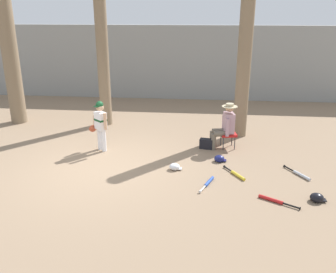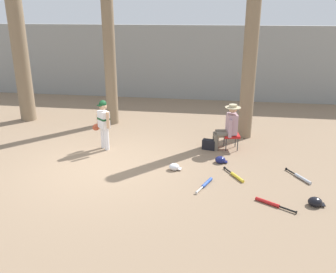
# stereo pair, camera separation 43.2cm
# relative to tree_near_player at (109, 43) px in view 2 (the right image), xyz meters

# --- Properties ---
(ground_plane) EXTENTS (60.00, 60.00, 0.00)m
(ground_plane) POSITION_rel_tree_near_player_xyz_m (0.72, -3.38, -2.50)
(ground_plane) COLOR #897056
(concrete_back_wall) EXTENTS (18.00, 0.36, 2.89)m
(concrete_back_wall) POSITION_rel_tree_near_player_xyz_m (0.72, 3.78, -1.05)
(concrete_back_wall) COLOR gray
(concrete_back_wall) RESTS_ON ground
(tree_near_player) EXTENTS (0.58, 0.58, 5.62)m
(tree_near_player) POSITION_rel_tree_near_player_xyz_m (0.00, 0.00, 0.00)
(tree_near_player) COLOR #7F6B51
(tree_near_player) RESTS_ON ground
(tree_behind_spectator) EXTENTS (0.52, 0.52, 4.52)m
(tree_behind_spectator) POSITION_rel_tree_near_player_xyz_m (4.12, -0.69, -0.49)
(tree_behind_spectator) COLOR #7F6B51
(tree_behind_spectator) RESTS_ON ground
(young_ballplayer) EXTENTS (0.58, 0.43, 1.31)m
(young_ballplayer) POSITION_rel_tree_near_player_xyz_m (0.46, -2.24, -1.76)
(young_ballplayer) COLOR white
(young_ballplayer) RESTS_ON ground
(folding_stool) EXTENTS (0.46, 0.46, 0.41)m
(folding_stool) POSITION_rel_tree_near_player_xyz_m (3.73, -1.74, -2.14)
(folding_stool) COLOR red
(folding_stool) RESTS_ON ground
(seated_spectator) EXTENTS (0.68, 0.54, 1.20)m
(seated_spectator) POSITION_rel_tree_near_player_xyz_m (3.63, -1.76, -1.86)
(seated_spectator) COLOR #6B6051
(seated_spectator) RESTS_ON ground
(handbag_beside_stool) EXTENTS (0.37, 0.24, 0.26)m
(handbag_beside_stool) POSITION_rel_tree_near_player_xyz_m (3.17, -1.85, -2.37)
(handbag_beside_stool) COLOR black
(handbag_beside_stool) RESTS_ON ground
(tree_far_left) EXTENTS (0.74, 0.74, 6.48)m
(tree_far_left) POSITION_rel_tree_near_player_xyz_m (-2.88, -0.08, 0.36)
(tree_far_left) COLOR #7F6B51
(tree_far_left) RESTS_ON ground
(bat_red_barrel) EXTENTS (0.72, 0.47, 0.07)m
(bat_red_barrel) POSITION_rel_tree_near_player_xyz_m (4.45, -4.53, -2.47)
(bat_red_barrel) COLOR red
(bat_red_barrel) RESTS_ON ground
(bat_blue_youth) EXTENTS (0.33, 0.70, 0.07)m
(bat_blue_youth) POSITION_rel_tree_near_player_xyz_m (3.21, -3.92, -2.47)
(bat_blue_youth) COLOR #2347AD
(bat_blue_youth) RESTS_ON ground
(bat_aluminum_silver) EXTENTS (0.46, 0.71, 0.07)m
(bat_aluminum_silver) POSITION_rel_tree_near_player_xyz_m (5.22, -3.31, -2.47)
(bat_aluminum_silver) COLOR #B7BCC6
(bat_aluminum_silver) RESTS_ON ground
(bat_yellow_trainer) EXTENTS (0.45, 0.69, 0.07)m
(bat_yellow_trainer) POSITION_rel_tree_near_player_xyz_m (3.83, -3.45, -2.47)
(bat_yellow_trainer) COLOR yellow
(bat_yellow_trainer) RESTS_ON ground
(batting_helmet_white) EXTENTS (0.28, 0.22, 0.16)m
(batting_helmet_white) POSITION_rel_tree_near_player_xyz_m (2.45, -3.26, -2.43)
(batting_helmet_white) COLOR silver
(batting_helmet_white) RESTS_ON ground
(batting_helmet_navy) EXTENTS (0.29, 0.22, 0.17)m
(batting_helmet_navy) POSITION_rel_tree_near_player_xyz_m (3.48, -2.69, -2.43)
(batting_helmet_navy) COLOR navy
(batting_helmet_navy) RESTS_ON ground
(batting_helmet_black) EXTENTS (0.31, 0.24, 0.18)m
(batting_helmet_black) POSITION_rel_tree_near_player_xyz_m (5.27, -4.43, -2.42)
(batting_helmet_black) COLOR black
(batting_helmet_black) RESTS_ON ground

